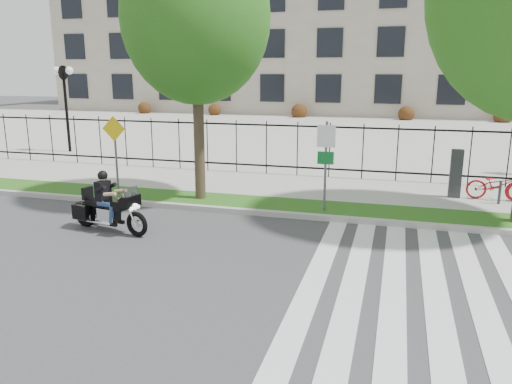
# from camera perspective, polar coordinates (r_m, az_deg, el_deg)

# --- Properties ---
(ground) EXTENTS (120.00, 120.00, 0.00)m
(ground) POSITION_cam_1_polar(r_m,az_deg,el_deg) (10.46, -5.49, -8.75)
(ground) COLOR #3D3D40
(ground) RESTS_ON ground
(curb) EXTENTS (60.00, 0.20, 0.15)m
(curb) POSITION_cam_1_polar(r_m,az_deg,el_deg) (14.12, 0.58, -2.38)
(curb) COLOR #A7A69D
(curb) RESTS_ON ground
(grass_verge) EXTENTS (60.00, 1.50, 0.15)m
(grass_verge) POSITION_cam_1_polar(r_m,az_deg,el_deg) (14.91, 1.45, -1.51)
(grass_verge) COLOR #265314
(grass_verge) RESTS_ON ground
(sidewalk) EXTENTS (60.00, 3.50, 0.15)m
(sidewalk) POSITION_cam_1_polar(r_m,az_deg,el_deg) (17.27, 3.54, 0.58)
(sidewalk) COLOR #9B9A91
(sidewalk) RESTS_ON ground
(plaza) EXTENTS (80.00, 34.00, 0.10)m
(plaza) POSITION_cam_1_polar(r_m,az_deg,el_deg) (34.39, 9.95, 6.90)
(plaza) COLOR #9B9A91
(plaza) RESTS_ON ground
(crosswalk_stripes) EXTENTS (5.70, 8.00, 0.01)m
(crosswalk_stripes) POSITION_cam_1_polar(r_m,az_deg,el_deg) (9.89, 22.08, -11.06)
(crosswalk_stripes) COLOR silver
(crosswalk_stripes) RESTS_ON ground
(iron_fence) EXTENTS (30.00, 0.06, 2.00)m
(iron_fence) POSITION_cam_1_polar(r_m,az_deg,el_deg) (18.75, 4.75, 4.94)
(iron_fence) COLOR black
(iron_fence) RESTS_ON sidewalk
(office_building) EXTENTS (60.00, 21.90, 20.15)m
(office_building) POSITION_cam_1_polar(r_m,az_deg,el_deg) (54.35, 12.86, 19.67)
(office_building) COLOR gray
(office_building) RESTS_ON ground
(lamp_post_left) EXTENTS (1.06, 0.70, 4.25)m
(lamp_post_left) POSITION_cam_1_polar(r_m,az_deg,el_deg) (26.16, -21.04, 11.09)
(lamp_post_left) COLOR black
(lamp_post_left) RESTS_ON ground
(street_tree_1) EXTENTS (4.28, 4.28, 7.77)m
(street_tree_1) POSITION_cam_1_polar(r_m,az_deg,el_deg) (15.15, -6.89, 19.12)
(street_tree_1) COLOR #3C2D21
(street_tree_1) RESTS_ON grass_verge
(sign_pole_regulatory) EXTENTS (0.50, 0.09, 2.50)m
(sign_pole_regulatory) POSITION_cam_1_polar(r_m,az_deg,el_deg) (13.87, 7.98, 4.25)
(sign_pole_regulatory) COLOR #59595B
(sign_pole_regulatory) RESTS_ON grass_verge
(sign_pole_warning) EXTENTS (0.78, 0.09, 2.49)m
(sign_pole_warning) POSITION_cam_1_polar(r_m,az_deg,el_deg) (16.13, -15.81, 5.18)
(sign_pole_warning) COLOR #59595B
(sign_pole_warning) RESTS_ON grass_verge
(motorcycle_rider) EXTENTS (2.40, 1.00, 1.88)m
(motorcycle_rider) POSITION_cam_1_polar(r_m,az_deg,el_deg) (13.14, -16.47, -1.69)
(motorcycle_rider) COLOR black
(motorcycle_rider) RESTS_ON ground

